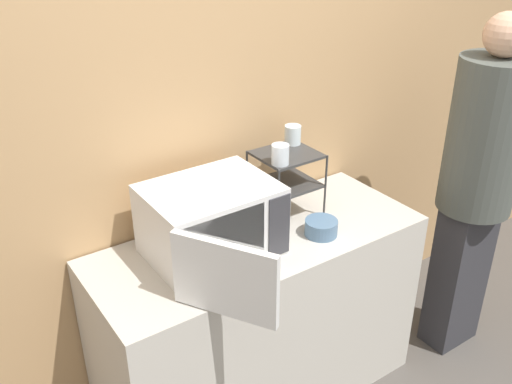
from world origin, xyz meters
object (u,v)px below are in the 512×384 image
object	(u,v)px
bowl	(321,228)
dish_rack	(286,170)
glass_back_right	(293,135)
person	(478,177)
microwave	(212,223)
glass_front_left	(280,154)

from	to	relation	value
bowl	dish_rack	bearing A→B (deg)	92.88
dish_rack	glass_back_right	bearing A→B (deg)	39.56
dish_rack	person	world-z (taller)	person
microwave	bowl	bearing A→B (deg)	-15.46
bowl	person	size ratio (longest dim) A/B	0.08
glass_front_left	person	distance (m)	1.06
dish_rack	person	distance (m)	0.98
dish_rack	glass_front_left	size ratio (longest dim) A/B	3.47
glass_back_right	microwave	bearing A→B (deg)	-161.29
glass_front_left	glass_back_right	world-z (taller)	same
dish_rack	glass_front_left	xyz separation A→B (m)	(-0.09, -0.08, 0.13)
dish_rack	bowl	distance (m)	0.31
glass_back_right	bowl	xyz separation A→B (m)	(-0.08, -0.32, -0.32)
glass_front_left	glass_back_right	xyz separation A→B (m)	(0.19, 0.15, 0.00)
microwave	glass_front_left	world-z (taller)	glass_front_left
glass_front_left	dish_rack	bearing A→B (deg)	38.67
microwave	glass_back_right	xyz separation A→B (m)	(0.56, 0.19, 0.20)
glass_back_right	person	world-z (taller)	person
microwave	person	bearing A→B (deg)	-12.12
microwave	dish_rack	bearing A→B (deg)	13.67
glass_front_left	person	world-z (taller)	person
glass_back_right	person	size ratio (longest dim) A/B	0.05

